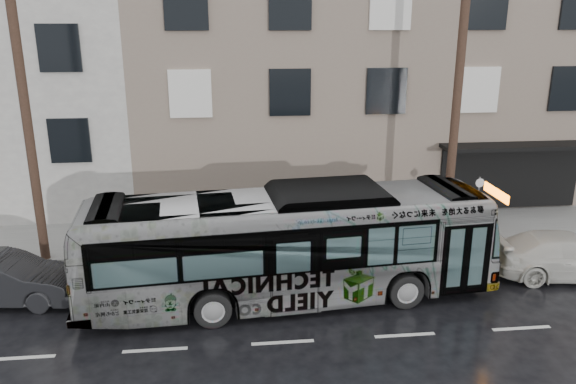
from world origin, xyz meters
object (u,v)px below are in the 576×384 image
dark_sedan (3,279)px  bus (289,245)px  utility_pole_front (455,119)px  sign_post (477,209)px  white_sedan (568,255)px  utility_pole_rear (28,127)px

dark_sedan → bus: bearing=-88.4°
bus → dark_sedan: (-8.22, 0.62, -0.94)m
utility_pole_front → bus: 7.58m
sign_post → white_sedan: (1.81, -2.88, -0.65)m
utility_pole_rear → dark_sedan: (-0.30, -2.78, -3.93)m
bus → dark_sedan: bus is taller
sign_post → dark_sedan: (-15.40, -2.78, -0.63)m
utility_pole_front → dark_sedan: size_ratio=2.06×
utility_pole_front → utility_pole_rear: 14.00m
bus → white_sedan: size_ratio=2.47×
utility_pole_front → sign_post: 3.48m
white_sedan → dark_sedan: size_ratio=1.11×
utility_pole_rear → sign_post: 15.46m
bus → white_sedan: bearing=-91.7°
utility_pole_rear → bus: size_ratio=0.75×
white_sedan → sign_post: bearing=38.4°
utility_pole_rear → white_sedan: (16.91, -2.88, -3.95)m
white_sedan → dark_sedan: (-17.21, 0.10, 0.02)m
utility_pole_rear → utility_pole_front: bearing=0.0°
utility_pole_rear → white_sedan: utility_pole_rear is taller
bus → utility_pole_rear: bearing=61.8°
utility_pole_rear → dark_sedan: size_ratio=2.06×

